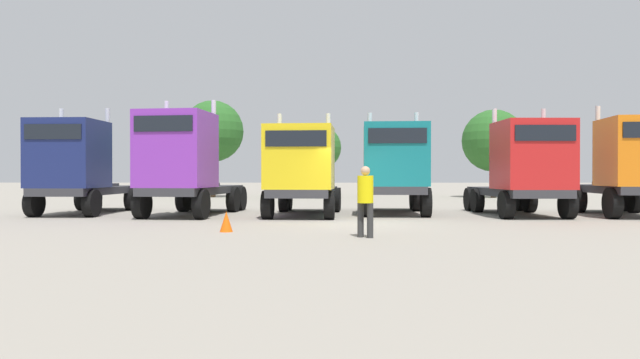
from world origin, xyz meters
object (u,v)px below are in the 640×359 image
(semi_truck_yellow, at_px, (302,170))
(visitor_in_hivis, at_px, (365,196))
(semi_truck_orange, at_px, (632,166))
(semi_truck_teal, at_px, (394,167))
(traffic_cone_far, at_px, (226,222))
(semi_truck_navy, at_px, (77,167))
(semi_truck_purple, at_px, (183,163))
(semi_truck_red, at_px, (526,168))

(semi_truck_yellow, xyz_separation_m, visitor_in_hivis, (1.95, -7.04, -0.70))
(semi_truck_orange, bearing_deg, visitor_in_hivis, -50.10)
(semi_truck_teal, xyz_separation_m, visitor_in_hivis, (-1.62, -8.15, -0.83))
(semi_truck_orange, bearing_deg, traffic_cone_far, -62.36)
(visitor_in_hivis, relative_size, traffic_cone_far, 3.15)
(semi_truck_teal, relative_size, semi_truck_orange, 1.00)
(semi_truck_teal, height_order, visitor_in_hivis, semi_truck_teal)
(semi_truck_navy, xyz_separation_m, semi_truck_teal, (12.46, 0.29, -0.02))
(semi_truck_yellow, distance_m, traffic_cone_far, 6.15)
(semi_truck_navy, bearing_deg, semi_truck_purple, 80.07)
(semi_truck_navy, distance_m, semi_truck_orange, 21.23)
(semi_truck_purple, height_order, semi_truck_yellow, semi_truck_purple)
(semi_truck_purple, relative_size, semi_truck_yellow, 1.02)
(semi_truck_orange, bearing_deg, semi_truck_teal, -90.95)
(semi_truck_red, bearing_deg, semi_truck_yellow, -90.51)
(semi_truck_purple, xyz_separation_m, semi_truck_red, (12.86, 0.22, -0.16))
(semi_truck_red, relative_size, traffic_cone_far, 10.63)
(semi_truck_navy, height_order, semi_truck_yellow, semi_truck_navy)
(semi_truck_purple, distance_m, semi_truck_orange, 16.80)
(semi_truck_orange, distance_m, traffic_cone_far, 15.39)
(semi_truck_purple, bearing_deg, semi_truck_navy, -95.24)
(semi_truck_navy, height_order, semi_truck_orange, semi_truck_navy)
(semi_truck_yellow, distance_m, visitor_in_hivis, 7.34)
(semi_truck_red, relative_size, semi_truck_orange, 0.99)
(semi_truck_red, relative_size, visitor_in_hivis, 3.38)
(semi_truck_yellow, bearing_deg, semi_truck_teal, 110.56)
(semi_truck_navy, height_order, visitor_in_hivis, semi_truck_navy)
(semi_truck_yellow, relative_size, semi_truck_orange, 1.07)
(semi_truck_navy, distance_m, visitor_in_hivis, 13.41)
(semi_truck_orange, bearing_deg, semi_truck_purple, -84.08)
(semi_truck_purple, bearing_deg, semi_truck_red, 97.06)
(semi_truck_purple, bearing_deg, semi_truck_orange, 96.94)
(semi_truck_purple, distance_m, semi_truck_yellow, 4.47)
(semi_truck_teal, xyz_separation_m, traffic_cone_far, (-5.37, -6.80, -1.59))
(traffic_cone_far, bearing_deg, semi_truck_teal, 51.69)
(visitor_in_hivis, bearing_deg, semi_truck_orange, 159.71)
(visitor_in_hivis, bearing_deg, semi_truck_purple, -102.53)
(semi_truck_orange, bearing_deg, semi_truck_red, -84.47)
(semi_truck_yellow, height_order, semi_truck_orange, semi_truck_orange)
(semi_truck_navy, xyz_separation_m, semi_truck_yellow, (8.89, -0.81, -0.15))
(semi_truck_navy, xyz_separation_m, traffic_cone_far, (7.08, -6.51, -1.60))
(semi_truck_teal, xyz_separation_m, semi_truck_red, (4.82, -0.95, -0.03))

